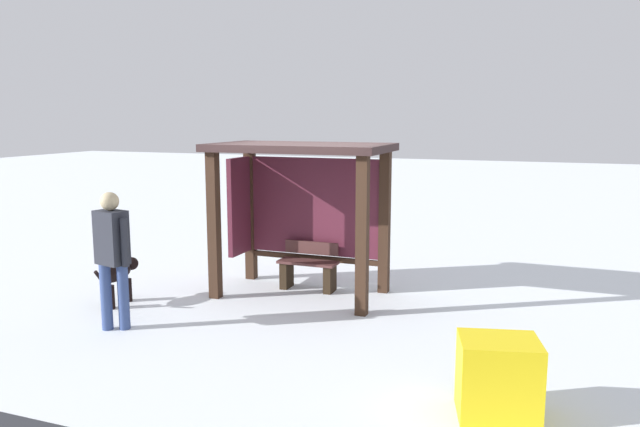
{
  "coord_description": "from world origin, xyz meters",
  "views": [
    {
      "loc": [
        3.44,
        -8.29,
        2.69
      ],
      "look_at": [
        0.33,
        -0.07,
        1.28
      ],
      "focal_mm": 34.23,
      "sensor_mm": 36.0,
      "label": 1
    }
  ],
  "objects_px": {
    "bus_shelter": "(299,186)",
    "bench_left_inside": "(308,269)",
    "person_walking": "(112,250)",
    "dog": "(118,274)",
    "grit_bin": "(498,378)"
  },
  "relations": [
    {
      "from": "bus_shelter",
      "to": "person_walking",
      "type": "height_order",
      "value": "bus_shelter"
    },
    {
      "from": "bus_shelter",
      "to": "person_walking",
      "type": "relative_size",
      "value": 1.48
    },
    {
      "from": "bench_left_inside",
      "to": "dog",
      "type": "distance_m",
      "value": 2.83
    },
    {
      "from": "person_walking",
      "to": "dog",
      "type": "distance_m",
      "value": 1.25
    },
    {
      "from": "dog",
      "to": "bus_shelter",
      "type": "bearing_deg",
      "value": 34.86
    },
    {
      "from": "bus_shelter",
      "to": "bench_left_inside",
      "type": "bearing_deg",
      "value": 54.89
    },
    {
      "from": "bench_left_inside",
      "to": "person_walking",
      "type": "relative_size",
      "value": 0.53
    },
    {
      "from": "grit_bin",
      "to": "dog",
      "type": "bearing_deg",
      "value": 164.05
    },
    {
      "from": "person_walking",
      "to": "grit_bin",
      "type": "height_order",
      "value": "person_walking"
    },
    {
      "from": "bus_shelter",
      "to": "dog",
      "type": "relative_size",
      "value": 2.92
    },
    {
      "from": "grit_bin",
      "to": "bench_left_inside",
      "type": "bearing_deg",
      "value": 134.18
    },
    {
      "from": "bus_shelter",
      "to": "grit_bin",
      "type": "distance_m",
      "value": 4.62
    },
    {
      "from": "bus_shelter",
      "to": "bench_left_inside",
      "type": "height_order",
      "value": "bus_shelter"
    },
    {
      "from": "bus_shelter",
      "to": "person_walking",
      "type": "xyz_separation_m",
      "value": [
        -1.54,
        -2.42,
        -0.62
      ]
    },
    {
      "from": "dog",
      "to": "grit_bin",
      "type": "xyz_separation_m",
      "value": [
        5.39,
        -1.54,
        -0.08
      ]
    }
  ]
}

